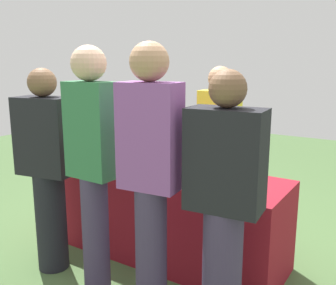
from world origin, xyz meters
name	(u,v)px	position (x,y,z in m)	size (l,w,h in m)	color
ground_plane	(168,254)	(0.00, 0.00, 0.00)	(12.00, 12.00, 0.00)	#476638
tasting_table	(168,214)	(0.00, 0.00, 0.37)	(1.97, 0.68, 0.74)	maroon
wine_bottle_0	(105,146)	(-0.77, 0.09, 0.85)	(0.08, 0.08, 0.31)	black
wine_bottle_1	(129,148)	(-0.50, 0.12, 0.86)	(0.07, 0.07, 0.32)	black
wine_bottle_2	(140,151)	(-0.35, 0.08, 0.86)	(0.07, 0.07, 0.32)	black
wine_bottle_3	(156,155)	(-0.17, 0.08, 0.85)	(0.07, 0.07, 0.30)	black
wine_bottle_4	(182,155)	(0.04, 0.16, 0.86)	(0.08, 0.08, 0.32)	black
wine_bottle_5	(192,159)	(0.17, 0.09, 0.86)	(0.07, 0.07, 0.31)	black
wine_glass_0	(170,163)	(0.06, -0.08, 0.84)	(0.08, 0.08, 0.14)	silver
wine_glass_1	(184,168)	(0.23, -0.12, 0.84)	(0.07, 0.07, 0.13)	silver
wine_glass_2	(228,178)	(0.61, -0.18, 0.84)	(0.06, 0.06, 0.14)	silver
server_pouring	(218,146)	(0.20, 0.54, 0.88)	(0.36, 0.21, 1.60)	#3F3351
guest_0	(48,166)	(-0.67, -0.67, 0.85)	(0.47, 0.31, 1.59)	black
guest_1	(93,160)	(-0.15, -0.72, 0.98)	(0.35, 0.23, 1.74)	#3F3351
guest_2	(150,172)	(0.33, -0.72, 0.97)	(0.39, 0.24, 1.76)	#3F3351
guest_3	(224,199)	(0.78, -0.62, 0.85)	(0.46, 0.28, 1.60)	#3F3351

